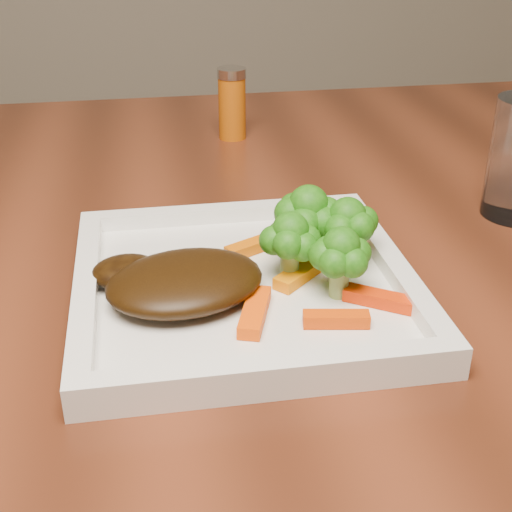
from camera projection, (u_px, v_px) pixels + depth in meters
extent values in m
cube|color=white|center=(244.00, 290.00, 0.58)|extent=(0.27, 0.27, 0.01)
ellipsoid|color=black|center=(185.00, 282.00, 0.55)|extent=(0.14, 0.12, 0.03)
cube|color=#DC3F03|center=(336.00, 319.00, 0.52)|extent=(0.05, 0.02, 0.01)
cube|color=red|center=(379.00, 299.00, 0.55)|extent=(0.05, 0.04, 0.01)
cube|color=#F84B04|center=(255.00, 312.00, 0.53)|extent=(0.04, 0.06, 0.01)
cube|color=#FF6E04|center=(347.00, 242.00, 0.64)|extent=(0.06, 0.02, 0.01)
cube|color=#D35C03|center=(252.00, 246.00, 0.63)|extent=(0.05, 0.04, 0.01)
cube|color=orange|center=(302.00, 272.00, 0.59)|extent=(0.06, 0.05, 0.01)
cylinder|color=#B25209|center=(232.00, 104.00, 0.92)|extent=(0.04, 0.04, 0.09)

